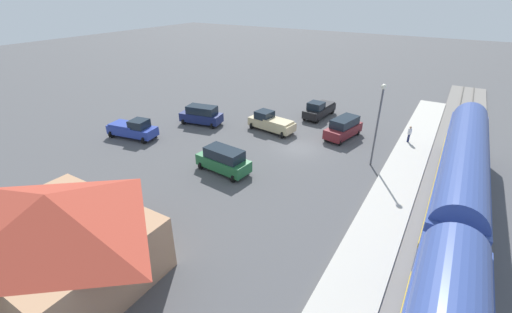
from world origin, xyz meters
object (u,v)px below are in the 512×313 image
Objects in this scene: station_building at (58,235)px; pickup_tan at (271,122)px; pedestrian_on_platform at (410,133)px; suv_maroon at (344,128)px; pickup_blue at (133,129)px; light_pole_near_platform at (379,116)px; suv_navy at (201,115)px; suv_green at (224,160)px; pickup_black at (319,109)px.

station_building is 24.66m from pickup_tan.
pickup_tan is at bearing 16.47° from pedestrian_on_platform.
suv_maroon reaches higher than pedestrian_on_platform.
pickup_blue is 0.75× the size of light_pole_near_platform.
suv_navy is 0.69× the size of light_pole_near_platform.
suv_maroon and suv_green have the same top height.
pickup_black is 0.74× the size of light_pole_near_platform.
suv_maroon reaches higher than pickup_black.
light_pole_near_platform is at bearing -163.48° from pickup_blue.
suv_maroon is (6.31, 1.75, -0.13)m from pedestrian_on_platform.
suv_navy is at bearing 40.77° from pickup_black.
pickup_black is 13.51m from light_pole_near_platform.
pedestrian_on_platform is 11.37m from pickup_black.
station_building is at bearing 128.97° from pickup_blue.
pickup_tan is 12.62m from light_pole_near_platform.
suv_maroon is at bearing 15.53° from pedestrian_on_platform.
light_pole_near_platform is (-4.22, 4.76, 3.59)m from suv_maroon.
suv_green is at bearing 36.63° from light_pole_near_platform.
suv_navy is 8.37m from pickup_tan.
suv_navy is 7.89m from pickup_blue.
pickup_blue and pickup_black have the same top height.
light_pole_near_platform reaches higher than suv_green.
light_pole_near_platform is at bearing -116.79° from station_building.
station_building reaches higher than pickup_black.
station_building is 19.64m from pickup_blue.
suv_navy is 0.93× the size of pickup_black.
suv_maroon is at bearing -104.53° from station_building.
suv_maroon is 0.92× the size of pickup_blue.
station_building reaches higher than pickup_tan.
suv_maroon is (-15.63, -4.74, 0.00)m from suv_navy.
pickup_blue is 1.01× the size of pickup_tan.
pedestrian_on_platform is 0.30× the size of pickup_blue.
station_building is 5.97× the size of pedestrian_on_platform.
pickup_black is at bearing -112.56° from pickup_tan.
suv_maroon is 0.94× the size of pickup_black.
station_building is 1.81× the size of pickup_blue.
pickup_blue is at bearing 16.52° from light_pole_near_platform.
pickup_tan is 0.75× the size of light_pole_near_platform.
pickup_tan is (-11.68, -9.37, 0.00)m from pickup_blue.
station_building is 31.67m from pedestrian_on_platform.
suv_maroon reaches higher than pickup_blue.
light_pole_near_platform is (-19.85, 0.02, 3.59)m from suv_navy.
pedestrian_on_platform is 28.94m from pickup_blue.
pedestrian_on_platform is 0.30× the size of pickup_tan.
pedestrian_on_platform is 6.55m from suv_maroon.
pickup_black is at bearing -46.89° from light_pole_near_platform.
pedestrian_on_platform is at bearing -114.86° from station_building.
pickup_black is at bearing -45.36° from suv_maroon.
suv_navy is 0.99× the size of suv_maroon.
pickup_black is (-1.88, -17.48, -0.12)m from suv_green.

